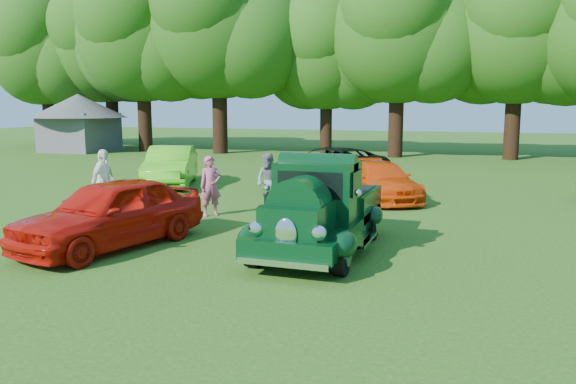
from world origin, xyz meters
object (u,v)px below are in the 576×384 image
(hero_pickup, at_px, (320,212))
(gazebo, at_px, (79,116))
(back_car_black, at_px, (329,168))
(spectator_white, at_px, (103,181))
(back_car_lime, at_px, (171,166))
(spectator_pink, at_px, (211,186))
(spectator_grey, at_px, (268,181))
(red_convertible, at_px, (111,213))
(back_car_orange, at_px, (380,181))

(hero_pickup, relative_size, gazebo, 0.78)
(back_car_black, xyz_separation_m, spectator_white, (-4.97, -6.90, 0.16))
(back_car_lime, relative_size, spectator_pink, 2.75)
(gazebo, bearing_deg, spectator_pink, -43.20)
(spectator_white, bearing_deg, spectator_pink, -85.39)
(back_car_black, height_order, spectator_white, spectator_white)
(hero_pickup, height_order, spectator_pink, hero_pickup)
(spectator_grey, bearing_deg, gazebo, 162.44)
(red_convertible, bearing_deg, hero_pickup, 29.17)
(spectator_grey, height_order, gazebo, gazebo)
(red_convertible, height_order, gazebo, gazebo)
(back_car_black, xyz_separation_m, spectator_grey, (-0.61, -4.83, 0.08))
(spectator_white, distance_m, gazebo, 24.10)
(spectator_pink, bearing_deg, back_car_black, 32.26)
(spectator_white, relative_size, gazebo, 0.29)
(back_car_black, height_order, back_car_orange, back_car_black)
(spectator_white, bearing_deg, red_convertible, -145.66)
(back_car_orange, xyz_separation_m, gazebo, (-22.94, 13.37, 1.78))
(spectator_pink, xyz_separation_m, spectator_white, (-3.21, -0.52, 0.07))
(hero_pickup, distance_m, spectator_grey, 5.08)
(back_car_black, bearing_deg, spectator_white, -103.08)
(red_convertible, bearing_deg, spectator_pink, 96.67)
(red_convertible, xyz_separation_m, spectator_white, (-2.75, 3.40, 0.16))
(hero_pickup, height_order, back_car_orange, hero_pickup)
(back_car_orange, height_order, spectator_pink, spectator_pink)
(back_car_orange, bearing_deg, back_car_lime, 145.90)
(hero_pickup, xyz_separation_m, back_car_black, (-2.21, 9.06, -0.08))
(back_car_lime, height_order, spectator_white, spectator_white)
(back_car_lime, bearing_deg, red_convertible, -89.94)
(hero_pickup, height_order, back_car_black, hero_pickup)
(hero_pickup, height_order, gazebo, gazebo)
(hero_pickup, bearing_deg, back_car_orange, 89.27)
(red_convertible, distance_m, spectator_white, 4.37)
(hero_pickup, xyz_separation_m, gazebo, (-22.85, 20.40, 1.56))
(spectator_grey, bearing_deg, hero_pickup, -34.91)
(hero_pickup, relative_size, red_convertible, 1.10)
(red_convertible, relative_size, back_car_lime, 0.96)
(hero_pickup, relative_size, spectator_white, 2.68)
(hero_pickup, relative_size, back_car_lime, 1.06)
(back_car_black, relative_size, spectator_grey, 3.25)
(back_car_lime, height_order, back_car_black, back_car_lime)
(spectator_white, bearing_deg, gazebo, 36.08)
(red_convertible, height_order, back_car_lime, back_car_lime)
(hero_pickup, xyz_separation_m, red_convertible, (-4.44, -1.25, -0.07))
(hero_pickup, distance_m, back_car_lime, 11.15)
(back_car_orange, distance_m, spectator_white, 8.76)
(back_car_black, bearing_deg, gazebo, 173.89)
(hero_pickup, xyz_separation_m, spectator_pink, (-3.97, 2.67, 0.01))
(back_car_orange, relative_size, spectator_pink, 2.52)
(hero_pickup, bearing_deg, spectator_pink, 146.07)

